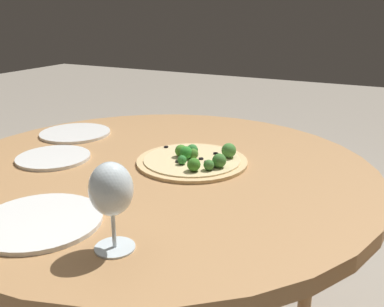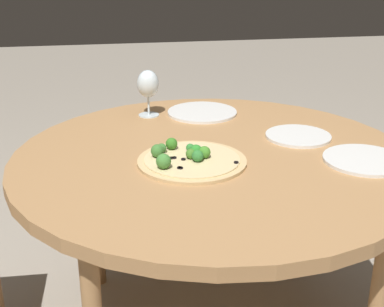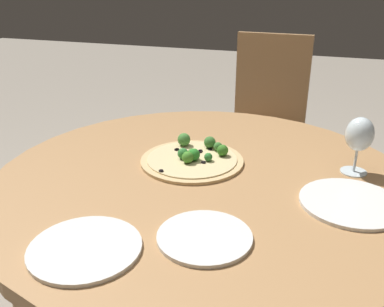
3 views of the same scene
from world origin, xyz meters
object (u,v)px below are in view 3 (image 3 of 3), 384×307
object	(u,v)px
wine_glass	(359,136)
plate_far	(205,237)
chair	(265,125)
plate_near	(351,203)
plate_side	(85,248)
pizza	(193,158)

from	to	relation	value
wine_glass	plate_far	size ratio (longest dim) A/B	0.80
chair	plate_near	bearing A→B (deg)	-67.95
plate_far	plate_side	world-z (taller)	same
chair	plate_far	size ratio (longest dim) A/B	4.41
wine_glass	plate_side	size ratio (longest dim) A/B	0.70
plate_near	plate_side	xyz separation A→B (m)	(-0.56, -0.39, -0.00)
chair	wine_glass	xyz separation A→B (m)	(0.40, -0.84, 0.30)
wine_glass	plate_far	world-z (taller)	wine_glass
pizza	wine_glass	distance (m)	0.51
pizza	plate_near	bearing A→B (deg)	-15.28
chair	plate_far	xyz separation A→B (m)	(0.07, -1.32, 0.18)
chair	wine_glass	world-z (taller)	chair
plate_far	plate_side	bearing A→B (deg)	-152.46
plate_near	plate_far	size ratio (longest dim) A/B	1.21
pizza	plate_far	size ratio (longest dim) A/B	1.49
chair	pizza	xyz separation A→B (m)	(-0.09, -0.92, 0.19)
plate_side	plate_near	bearing A→B (deg)	35.25
plate_near	plate_far	bearing A→B (deg)	-139.83
plate_near	plate_far	xyz separation A→B (m)	(-0.32, -0.27, -0.00)
plate_near	plate_far	world-z (taller)	same
pizza	plate_far	xyz separation A→B (m)	(0.16, -0.40, -0.01)
chair	plate_side	distance (m)	1.46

